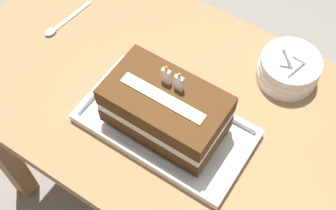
{
  "coord_description": "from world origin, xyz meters",
  "views": [
    {
      "loc": [
        0.31,
        -0.47,
        1.58
      ],
      "look_at": [
        0.02,
        -0.04,
        0.74
      ],
      "focal_mm": 47.67,
      "sensor_mm": 36.0,
      "label": 1
    }
  ],
  "objects": [
    {
      "name": "ground_plane",
      "position": [
        0.0,
        0.0,
        0.0
      ],
      "size": [
        8.0,
        8.0,
        0.0
      ],
      "primitive_type": "plane",
      "color": "gray"
    },
    {
      "name": "bowl_stack",
      "position": [
        0.2,
        0.2,
        0.74
      ],
      "size": [
        0.14,
        0.14,
        0.12
      ],
      "color": "white",
      "rests_on": "dining_table"
    },
    {
      "name": "dining_table",
      "position": [
        0.0,
        0.0,
        0.59
      ],
      "size": [
        1.07,
        0.6,
        0.71
      ],
      "color": "#9E754C",
      "rests_on": "ground_plane"
    },
    {
      "name": "serving_spoon_near_tray",
      "position": [
        -0.36,
        0.02,
        0.72
      ],
      "size": [
        0.03,
        0.16,
        0.01
      ],
      "color": "silver",
      "rests_on": "dining_table"
    },
    {
      "name": "birthday_cake",
      "position": [
        0.04,
        -0.08,
        0.79
      ],
      "size": [
        0.25,
        0.14,
        0.16
      ],
      "color": "#4B2D13",
      "rests_on": "foil_tray"
    },
    {
      "name": "foil_tray",
      "position": [
        0.04,
        -0.08,
        0.72
      ],
      "size": [
        0.38,
        0.2,
        0.02
      ],
      "color": "silver",
      "rests_on": "dining_table"
    }
  ]
}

